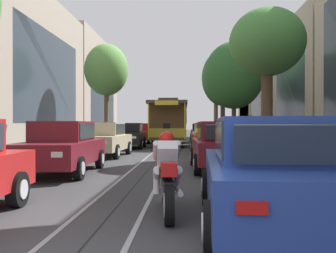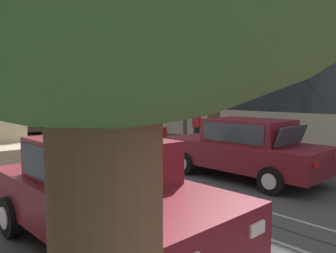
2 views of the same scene
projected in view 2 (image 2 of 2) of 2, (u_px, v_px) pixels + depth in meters
The scene contains 14 objects.
ground_plane at pixel (23, 146), 14.75m from camera, with size 160.00×160.00×0.00m, color #38383A.
trolley_track_rails at pixel (4, 139), 16.80m from camera, with size 1.14×55.61×0.01m.
building_facade_right at pixel (160, 62), 23.39m from camera, with size 5.63×47.31×10.07m.
parked_car_maroon_second_left at pixel (103, 193), 4.90m from camera, with size 2.09×4.40×1.58m.
parked_car_maroon_second_right at pixel (245, 148), 8.95m from camera, with size 2.08×4.40×1.58m.
parked_car_red_mid_right at pixel (115, 130), 13.73m from camera, with size 2.09×4.40×1.58m.
parked_car_silver_fourth_right at pixel (51, 121), 18.54m from camera, with size 2.13×4.42×1.58m.
parked_car_black_fifth_right at pixel (13, 115), 23.37m from camera, with size 2.06×4.39×1.58m.
street_tree_kerb_right_second at pixel (215, 26), 12.04m from camera, with size 3.00×3.16×6.13m.
street_tree_kerb_right_mid at pixel (89, 51), 18.48m from camera, with size 3.81×3.11×6.81m.
street_tree_kerb_right_fourth at pixel (36, 50), 24.12m from camera, with size 3.57×2.93×7.83m.
street_tree_kerb_right_far at pixel (6, 54), 29.26m from camera, with size 2.47×2.47×8.01m.
pedestrian_on_left_pavement at pixel (81, 114), 23.16m from camera, with size 0.55×0.42×1.59m.
pedestrian_on_right_pavement at pixel (197, 125), 14.79m from camera, with size 0.55×0.40×1.60m.
Camera 2 is at (-5.02, 3.93, 2.22)m, focal length 35.99 mm.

